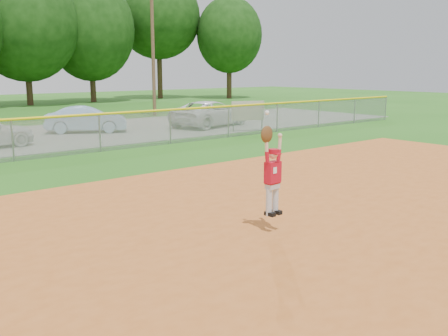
# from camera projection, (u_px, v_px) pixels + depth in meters

# --- Properties ---
(ground) EXTENTS (120.00, 120.00, 0.00)m
(ground) POSITION_uv_depth(u_px,v_px,m) (284.00, 203.00, 12.30)
(ground) COLOR #225B14
(ground) RESTS_ON ground
(clay_infield) EXTENTS (24.00, 16.00, 0.04)m
(clay_infield) POSITION_uv_depth(u_px,v_px,m) (392.00, 232.00, 10.03)
(clay_infield) COLOR #AA551E
(clay_infield) RESTS_ON ground
(parking_strip) EXTENTS (44.00, 10.00, 0.03)m
(parking_strip) POSITION_uv_depth(u_px,v_px,m) (45.00, 136.00, 24.37)
(parking_strip) COLOR slate
(parking_strip) RESTS_ON ground
(car_blue) EXTENTS (4.21, 3.23, 1.33)m
(car_blue) POSITION_uv_depth(u_px,v_px,m) (86.00, 119.00, 25.62)
(car_blue) COLOR #88A9CB
(car_blue) RESTS_ON parking_strip
(car_white_b) EXTENTS (5.60, 3.58, 1.44)m
(car_white_b) POSITION_uv_depth(u_px,v_px,m) (211.00, 113.00, 28.42)
(car_white_b) COLOR silver
(car_white_b) RESTS_ON parking_strip
(sponsor_sign) EXTENTS (1.71, 0.69, 1.61)m
(sponsor_sign) POSITION_uv_depth(u_px,v_px,m) (248.00, 112.00, 25.96)
(sponsor_sign) COLOR gray
(sponsor_sign) RESTS_ON ground
(outfield_fence) EXTENTS (40.06, 0.10, 1.55)m
(outfield_fence) POSITION_uv_depth(u_px,v_px,m) (100.00, 130.00, 19.67)
(outfield_fence) COLOR gray
(outfield_fence) RESTS_ON ground
(power_lines) EXTENTS (19.40, 0.24, 9.00)m
(power_lines) POSITION_uv_depth(u_px,v_px,m) (18.00, 44.00, 28.61)
(power_lines) COLOR #4C3823
(power_lines) RESTS_ON ground
(ballplayer) EXTENTS (0.59, 0.26, 2.09)m
(ballplayer) POSITION_uv_depth(u_px,v_px,m) (272.00, 171.00, 9.76)
(ballplayer) COLOR silver
(ballplayer) RESTS_ON ground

